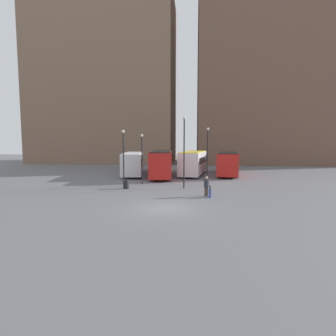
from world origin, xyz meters
name	(u,v)px	position (x,y,z in m)	size (l,w,h in m)	color
ground_plane	(165,208)	(0.00, 0.00, 0.00)	(160.00, 160.00, 0.00)	slate
building_block_left	(106,82)	(-17.82, 42.31, 17.94)	(30.36, 16.64, 35.88)	#7F604C
building_block_right	(271,68)	(17.89, 42.31, 20.15)	(30.49, 17.96, 40.30)	brown
bus_0	(133,162)	(-6.34, 18.70, 1.61)	(4.34, 11.75, 2.95)	silver
bus_1	(162,162)	(-2.23, 16.89, 1.75)	(3.50, 11.94, 3.22)	red
bus_2	(194,162)	(1.87, 18.72, 1.68)	(3.88, 10.11, 3.11)	silver
bus_3	(227,163)	(6.34, 19.02, 1.62)	(3.70, 9.87, 3.00)	red
traveler	(206,184)	(2.86, 4.20, 0.94)	(0.41, 0.41, 1.59)	#4C3828
suitcase	(210,193)	(3.10, 3.75, 0.33)	(0.18, 0.37, 0.94)	#334CB2
lamp_post_0	(123,154)	(-4.70, 7.58, 3.20)	(0.28, 0.28, 5.41)	black
lamp_post_1	(208,151)	(3.29, 11.32, 3.40)	(0.28, 0.28, 5.79)	black
lamp_post_2	(184,147)	(0.96, 7.75, 3.82)	(0.28, 0.28, 6.60)	black
lamp_post_3	(142,155)	(-3.37, 9.77, 3.04)	(0.28, 0.28, 5.10)	black
trash_bin	(126,184)	(-4.33, 6.98, 0.42)	(0.52, 0.52, 0.85)	black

